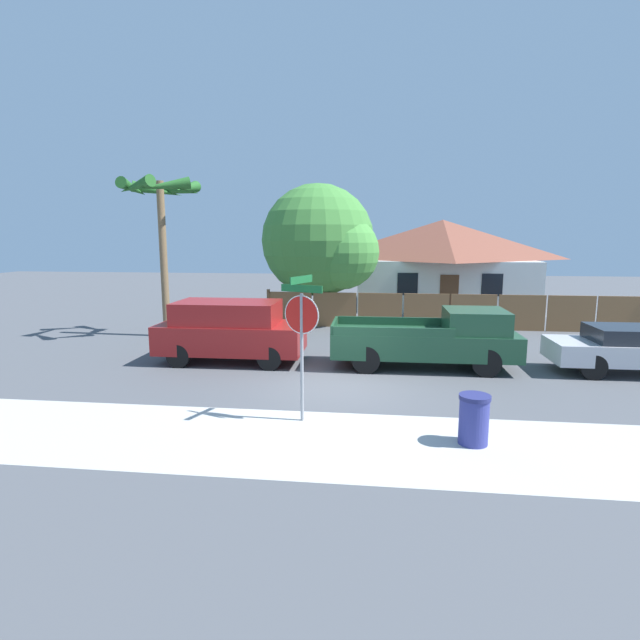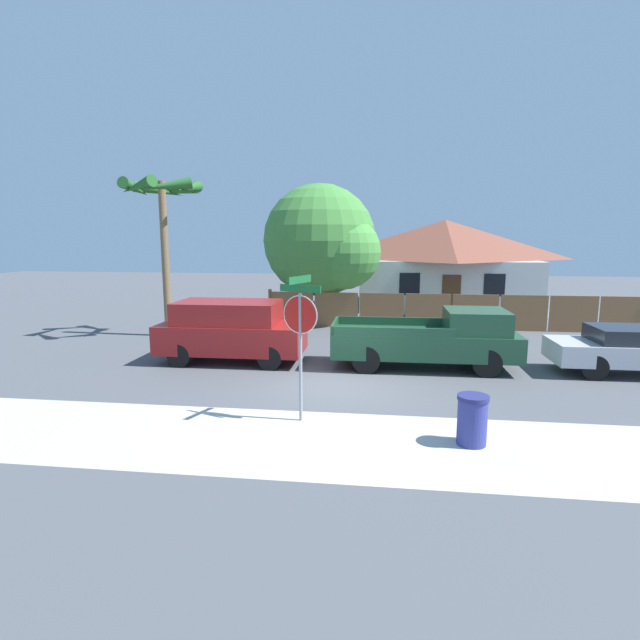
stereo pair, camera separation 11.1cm
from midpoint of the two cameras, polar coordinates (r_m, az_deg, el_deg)
ground_plane at (r=13.05m, az=2.28°, el=-7.57°), size 80.00×80.00×0.00m
sidewalk_strip at (r=9.68m, az=0.33°, el=-13.74°), size 36.00×3.20×0.01m
wooden_fence at (r=21.53m, az=14.92°, el=0.91°), size 15.58×0.12×1.59m
house at (r=28.89m, az=14.08°, el=6.49°), size 9.76×7.79×4.78m
oak_tree at (r=22.27m, az=0.66°, el=8.79°), size 5.21×4.96×6.16m
palm_tree at (r=20.13m, az=-17.42°, el=12.81°), size 2.93×3.15×5.98m
red_suv at (r=15.61m, az=-9.92°, el=-1.08°), size 4.44×2.02×1.88m
orange_pickup at (r=15.02m, az=13.00°, el=-2.15°), size 5.36×2.00×1.75m
parked_sedan at (r=16.58m, az=32.68°, el=-2.85°), size 4.69×1.78×1.34m
stop_sign at (r=10.18m, az=-1.95°, el=-0.45°), size 0.90×0.81×3.05m
trash_bin at (r=9.83m, az=17.31°, el=-10.83°), size 0.58×0.58×0.95m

